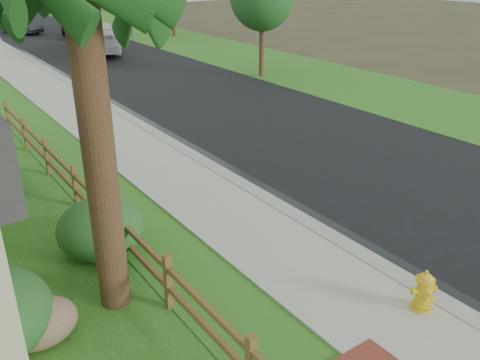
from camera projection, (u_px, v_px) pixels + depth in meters
ground at (434, 318)px, 8.68m from camera, size 120.00×120.00×0.00m
road at (64, 40)px, 37.33m from camera, size 8.00×90.00×0.02m
curb at (4, 44)px, 35.11m from camera, size 0.40×90.00×0.12m
wet_gutter at (9, 45)px, 35.31m from camera, size 0.50×90.00×0.00m
verge_far at (150, 32)px, 40.94m from camera, size 6.00×90.00×0.04m
ranch_fence at (93, 203)px, 11.34m from camera, size 0.12×16.92×1.10m
fire_hydrant at (424, 292)px, 8.61m from camera, size 0.50×0.41×0.77m
white_suv at (99, 37)px, 32.03m from camera, size 4.71×6.97×1.87m
dark_car_mid at (76, 26)px, 38.19m from camera, size 2.69×4.95×1.60m
dark_car_far at (21, 25)px, 40.20m from camera, size 2.68×4.33×1.35m
boulder at (40, 323)px, 7.95m from camera, size 1.29×1.04×0.79m
shrub_b at (100, 229)px, 10.27m from camera, size 1.95×1.95×1.22m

